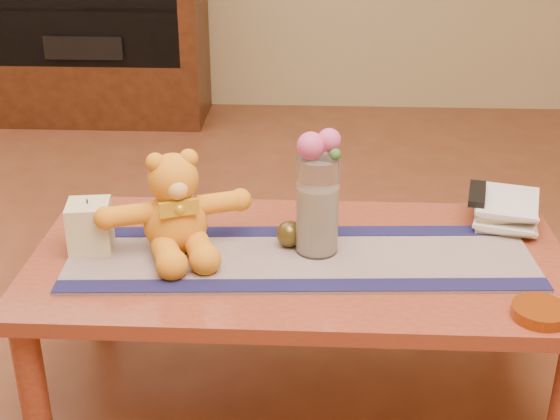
{
  "coord_description": "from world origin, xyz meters",
  "views": [
    {
      "loc": [
        0.04,
        -1.78,
        1.41
      ],
      "look_at": [
        -0.05,
        0.0,
        0.58
      ],
      "focal_mm": 49.49,
      "sensor_mm": 36.0,
      "label": 1
    }
  ],
  "objects_px": {
    "pillar_candle": "(90,226)",
    "amber_dish": "(540,312)",
    "glass_vase": "(317,205)",
    "tv_remote": "(477,194)",
    "teddy_bear": "(174,203)",
    "bronze_ball": "(290,234)",
    "book_bottom": "(474,216)"
  },
  "relations": [
    {
      "from": "teddy_bear",
      "to": "glass_vase",
      "type": "xyz_separation_m",
      "value": [
        0.37,
        0.0,
        0.0
      ]
    },
    {
      "from": "bronze_ball",
      "to": "book_bottom",
      "type": "height_order",
      "value": "bronze_ball"
    },
    {
      "from": "bronze_ball",
      "to": "tv_remote",
      "type": "xyz_separation_m",
      "value": [
        0.52,
        0.19,
        0.04
      ]
    },
    {
      "from": "bronze_ball",
      "to": "tv_remote",
      "type": "distance_m",
      "value": 0.56
    },
    {
      "from": "teddy_bear",
      "to": "bronze_ball",
      "type": "bearing_deg",
      "value": -16.63
    },
    {
      "from": "teddy_bear",
      "to": "bronze_ball",
      "type": "distance_m",
      "value": 0.31
    },
    {
      "from": "amber_dish",
      "to": "glass_vase",
      "type": "bearing_deg",
      "value": 150.73
    },
    {
      "from": "bronze_ball",
      "to": "book_bottom",
      "type": "xyz_separation_m",
      "value": [
        0.52,
        0.2,
        -0.03
      ]
    },
    {
      "from": "pillar_candle",
      "to": "teddy_bear",
      "type": "bearing_deg",
      "value": 3.75
    },
    {
      "from": "pillar_candle",
      "to": "glass_vase",
      "type": "distance_m",
      "value": 0.6
    },
    {
      "from": "pillar_candle",
      "to": "glass_vase",
      "type": "relative_size",
      "value": 0.5
    },
    {
      "from": "tv_remote",
      "to": "amber_dish",
      "type": "relative_size",
      "value": 1.23
    },
    {
      "from": "tv_remote",
      "to": "pillar_candle",
      "type": "bearing_deg",
      "value": -155.21
    },
    {
      "from": "bronze_ball",
      "to": "amber_dish",
      "type": "xyz_separation_m",
      "value": [
        0.58,
        -0.31,
        -0.03
      ]
    },
    {
      "from": "bronze_ball",
      "to": "book_bottom",
      "type": "relative_size",
      "value": 0.32
    },
    {
      "from": "book_bottom",
      "to": "amber_dish",
      "type": "relative_size",
      "value": 1.72
    },
    {
      "from": "glass_vase",
      "to": "amber_dish",
      "type": "bearing_deg",
      "value": -29.27
    },
    {
      "from": "bronze_ball",
      "to": "amber_dish",
      "type": "bearing_deg",
      "value": -27.91
    },
    {
      "from": "teddy_bear",
      "to": "pillar_candle",
      "type": "bearing_deg",
      "value": 162.45
    },
    {
      "from": "glass_vase",
      "to": "bronze_ball",
      "type": "distance_m",
      "value": 0.12
    },
    {
      "from": "glass_vase",
      "to": "tv_remote",
      "type": "relative_size",
      "value": 1.62
    },
    {
      "from": "glass_vase",
      "to": "book_bottom",
      "type": "relative_size",
      "value": 1.17
    },
    {
      "from": "book_bottom",
      "to": "bronze_ball",
      "type": "bearing_deg",
      "value": -149.55
    },
    {
      "from": "book_bottom",
      "to": "tv_remote",
      "type": "distance_m",
      "value": 0.08
    },
    {
      "from": "teddy_bear",
      "to": "pillar_candle",
      "type": "xyz_separation_m",
      "value": [
        -0.22,
        -0.01,
        -0.06
      ]
    },
    {
      "from": "pillar_candle",
      "to": "book_bottom",
      "type": "distance_m",
      "value": 1.07
    },
    {
      "from": "bronze_ball",
      "to": "glass_vase",
      "type": "bearing_deg",
      "value": -17.28
    },
    {
      "from": "book_bottom",
      "to": "tv_remote",
      "type": "height_order",
      "value": "tv_remote"
    },
    {
      "from": "pillar_candle",
      "to": "amber_dish",
      "type": "height_order",
      "value": "pillar_candle"
    },
    {
      "from": "glass_vase",
      "to": "book_bottom",
      "type": "distance_m",
      "value": 0.52
    },
    {
      "from": "teddy_bear",
      "to": "amber_dish",
      "type": "xyz_separation_m",
      "value": [
        0.88,
        -0.28,
        -0.12
      ]
    },
    {
      "from": "bronze_ball",
      "to": "book_bottom",
      "type": "distance_m",
      "value": 0.56
    }
  ]
}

